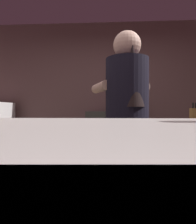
{
  "coord_description": "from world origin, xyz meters",
  "views": [
    {
      "loc": [
        0.01,
        -1.43,
        1.11
      ],
      "look_at": [
        -0.03,
        -0.75,
        1.1
      ],
      "focal_mm": 31.56,
      "sensor_mm": 36.0,
      "label": 1
    }
  ],
  "objects_px": {
    "bottle_hot_sauce": "(113,105)",
    "bottle_soy": "(119,105)",
    "bartender": "(127,123)",
    "mixing_bowl": "(93,125)",
    "knife_block": "(196,118)",
    "chefs_knife": "(152,128)",
    "bottle_olive_oil": "(136,105)"
  },
  "relations": [
    {
      "from": "chefs_knife",
      "to": "bottle_soy",
      "type": "bearing_deg",
      "value": 104.89
    },
    {
      "from": "bartender",
      "to": "knife_block",
      "type": "xyz_separation_m",
      "value": [
        0.74,
        0.5,
        0.03
      ]
    },
    {
      "from": "bartender",
      "to": "knife_block",
      "type": "relative_size",
      "value": 6.32
    },
    {
      "from": "knife_block",
      "to": "chefs_knife",
      "type": "bearing_deg",
      "value": -168.77
    },
    {
      "from": "mixing_bowl",
      "to": "bottle_olive_oil",
      "type": "xyz_separation_m",
      "value": [
        0.62,
        1.31,
        0.24
      ]
    },
    {
      "from": "bottle_hot_sauce",
      "to": "mixing_bowl",
      "type": "bearing_deg",
      "value": -100.35
    },
    {
      "from": "knife_block",
      "to": "bottle_soy",
      "type": "relative_size",
      "value": 1.03
    },
    {
      "from": "bartender",
      "to": "bottle_olive_oil",
      "type": "distance_m",
      "value": 1.85
    },
    {
      "from": "bottle_hot_sauce",
      "to": "bottle_soy",
      "type": "bearing_deg",
      "value": 13.56
    },
    {
      "from": "chefs_knife",
      "to": "bottle_olive_oil",
      "type": "bearing_deg",
      "value": 93.59
    },
    {
      "from": "bartender",
      "to": "bottle_olive_oil",
      "type": "bearing_deg",
      "value": -29.03
    },
    {
      "from": "mixing_bowl",
      "to": "bottle_hot_sauce",
      "type": "xyz_separation_m",
      "value": [
        0.23,
        1.28,
        0.24
      ]
    },
    {
      "from": "knife_block",
      "to": "bottle_olive_oil",
      "type": "relative_size",
      "value": 1.03
    },
    {
      "from": "mixing_bowl",
      "to": "bottle_hot_sauce",
      "type": "bearing_deg",
      "value": 79.65
    },
    {
      "from": "bottle_olive_oil",
      "to": "chefs_knife",
      "type": "bearing_deg",
      "value": -90.98
    },
    {
      "from": "bottle_hot_sauce",
      "to": "bottle_soy",
      "type": "height_order",
      "value": "bottle_hot_sauce"
    },
    {
      "from": "knife_block",
      "to": "bottle_olive_oil",
      "type": "distance_m",
      "value": 1.4
    },
    {
      "from": "bartender",
      "to": "knife_block",
      "type": "height_order",
      "value": "bartender"
    },
    {
      "from": "bartender",
      "to": "bottle_olive_oil",
      "type": "relative_size",
      "value": 6.5
    },
    {
      "from": "knife_block",
      "to": "chefs_knife",
      "type": "relative_size",
      "value": 1.14
    },
    {
      "from": "bartender",
      "to": "bottle_hot_sauce",
      "type": "relative_size",
      "value": 6.42
    },
    {
      "from": "mixing_bowl",
      "to": "bottle_olive_oil",
      "type": "bearing_deg",
      "value": 64.79
    },
    {
      "from": "bartender",
      "to": "mixing_bowl",
      "type": "xyz_separation_m",
      "value": [
        -0.32,
        0.5,
        -0.06
      ]
    },
    {
      "from": "knife_block",
      "to": "bottle_hot_sauce",
      "type": "relative_size",
      "value": 1.02
    },
    {
      "from": "bartender",
      "to": "mixing_bowl",
      "type": "relative_size",
      "value": 10.44
    },
    {
      "from": "bartender",
      "to": "bottle_soy",
      "type": "bearing_deg",
      "value": -20.27
    },
    {
      "from": "bartender",
      "to": "chefs_knife",
      "type": "bearing_deg",
      "value": -53.99
    },
    {
      "from": "mixing_bowl",
      "to": "bottle_soy",
      "type": "bearing_deg",
      "value": 75.54
    },
    {
      "from": "bottle_soy",
      "to": "knife_block",
      "type": "bearing_deg",
      "value": -61.21
    },
    {
      "from": "knife_block",
      "to": "bottle_olive_oil",
      "type": "bearing_deg",
      "value": 108.54
    },
    {
      "from": "chefs_knife",
      "to": "bottle_olive_oil",
      "type": "xyz_separation_m",
      "value": [
        0.02,
        1.41,
        0.26
      ]
    },
    {
      "from": "chefs_knife",
      "to": "bottle_soy",
      "type": "height_order",
      "value": "bottle_soy"
    }
  ]
}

